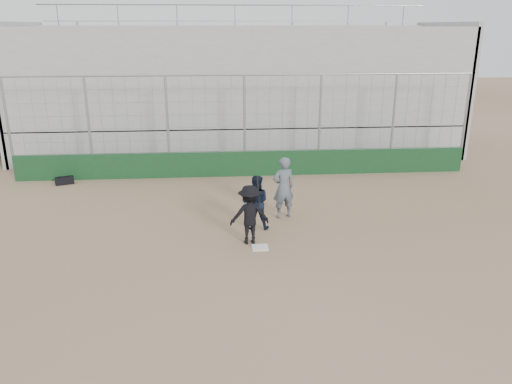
{
  "coord_description": "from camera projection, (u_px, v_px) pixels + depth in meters",
  "views": [
    {
      "loc": [
        -1.11,
        -12.42,
        5.79
      ],
      "look_at": [
        0.0,
        1.4,
        1.15
      ],
      "focal_mm": 35.0,
      "sensor_mm": 36.0,
      "label": 1
    }
  ],
  "objects": [
    {
      "name": "equipment_bag",
      "position": [
        65.0,
        180.0,
        19.11
      ],
      "size": [
        0.73,
        0.51,
        0.33
      ],
      "color": "black",
      "rests_on": "ground"
    },
    {
      "name": "ground",
      "position": [
        260.0,
        248.0,
        13.66
      ],
      "size": [
        90.0,
        90.0,
        0.0
      ],
      "primitive_type": "plane",
      "color": "brown",
      "rests_on": "ground"
    },
    {
      "name": "umpire",
      "position": [
        283.0,
        191.0,
        15.59
      ],
      "size": [
        0.82,
        0.66,
        1.77
      ],
      "primitive_type": "imported",
      "rotation": [
        0.0,
        0.0,
        3.44
      ],
      "color": "#4E5863",
      "rests_on": "ground"
    },
    {
      "name": "backstop",
      "position": [
        245.0,
        152.0,
        19.98
      ],
      "size": [
        18.1,
        0.25,
        4.04
      ],
      "color": "#103318",
      "rests_on": "ground"
    },
    {
      "name": "bleachers",
      "position": [
        238.0,
        88.0,
        24.03
      ],
      "size": [
        20.25,
        6.7,
        6.98
      ],
      "color": "gray",
      "rests_on": "ground"
    },
    {
      "name": "batter_at_plate",
      "position": [
        250.0,
        214.0,
        13.74
      ],
      "size": [
        1.13,
        0.79,
        1.84
      ],
      "color": "black",
      "rests_on": "ground"
    },
    {
      "name": "home_plate",
      "position": [
        260.0,
        247.0,
        13.66
      ],
      "size": [
        0.44,
        0.44,
        0.02
      ],
      "primitive_type": "cube",
      "color": "white",
      "rests_on": "ground"
    },
    {
      "name": "catcher_crouched",
      "position": [
        256.0,
        211.0,
        14.76
      ],
      "size": [
        0.84,
        0.67,
        1.13
      ],
      "color": "black",
      "rests_on": "ground"
    }
  ]
}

